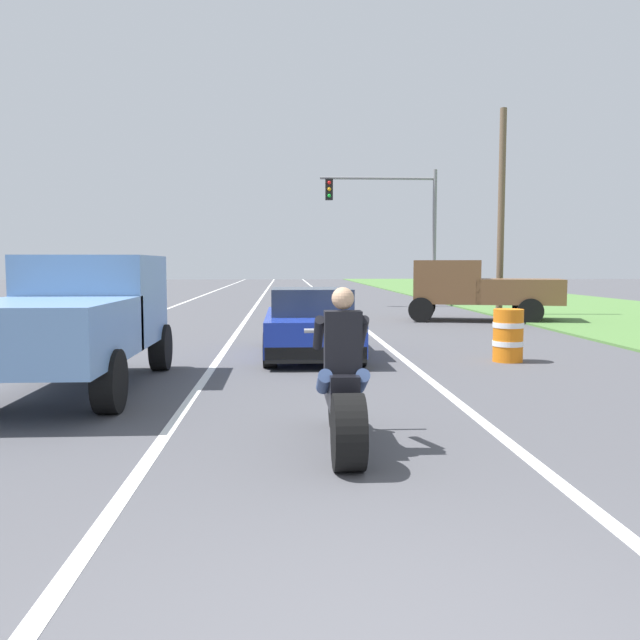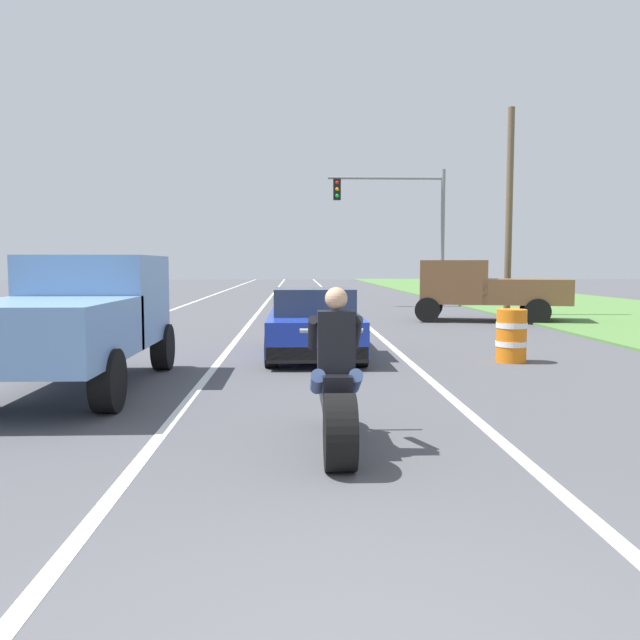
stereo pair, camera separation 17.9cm
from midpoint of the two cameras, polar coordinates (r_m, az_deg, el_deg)
The scene contains 11 objects.
lane_stripe_left_solid at distance 23.22m, azimuth -15.50°, elevation 0.14°, with size 0.14×120.00×0.01m, color white.
lane_stripe_right_solid at distance 22.79m, azimuth 2.47°, elevation 0.23°, with size 0.14×120.00×0.01m, color white.
lane_stripe_centre_dashed at distance 22.72m, azimuth -6.60°, elevation 0.19°, with size 0.14×120.00×0.01m, color white.
grass_verge_right at distance 25.82m, azimuth 25.43°, elevation 0.36°, with size 10.00×120.00×0.06m, color #517F3D.
motorcycle_with_rider at distance 6.43m, azimuth 1.18°, elevation -6.29°, with size 0.70×2.21×1.62m.
sports_car_blue at distance 13.21m, azimuth -1.18°, elevation -0.39°, with size 1.84×4.30×1.37m.
pickup_truck_left_lane_light_blue at distance 10.22m, azimuth -20.90°, elevation 0.44°, with size 2.02×4.80×1.98m.
pickup_truck_right_shoulder_brown at distance 21.91m, azimuth 13.26°, elevation 2.81°, with size 5.14×3.14×1.98m.
traffic_light_mast_near at distance 29.22m, azimuth 6.66°, elevation 9.13°, with size 5.15×0.34×6.00m.
utility_pole_roadside at distance 24.39m, azimuth 15.33°, elevation 8.98°, with size 0.24×0.24×7.33m, color brown.
construction_barrel_nearest at distance 12.85m, azimuth 15.71°, elevation -1.28°, with size 0.58×0.58×1.00m.
Camera 1 is at (-0.51, -2.60, 1.83)m, focal length 36.66 mm.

